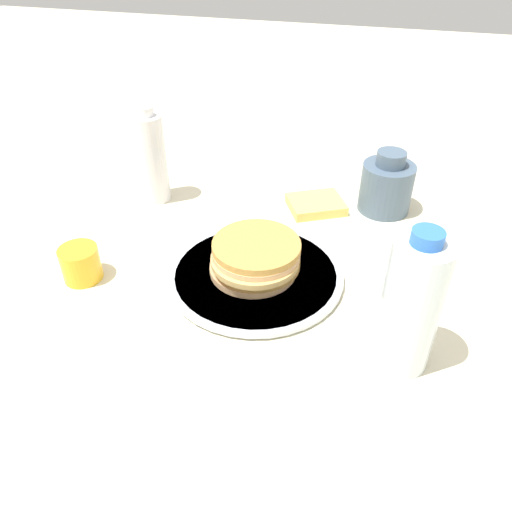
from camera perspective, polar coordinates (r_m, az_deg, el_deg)
ground_plane at (r=0.84m, az=-0.47°, el=-3.51°), size 4.00×4.00×0.00m
plate at (r=0.85m, az=-0.00°, el=-2.15°), size 0.30×0.30×0.01m
pancake_stack at (r=0.84m, az=-0.09°, el=-0.19°), size 0.15×0.16×0.06m
juice_glass at (r=0.89m, az=-19.40°, el=-0.82°), size 0.07×0.07×0.06m
cream_jug at (r=1.05m, az=14.69°, el=7.80°), size 0.10×0.10×0.13m
water_bottle_near at (r=1.06m, az=-11.85°, el=10.89°), size 0.06×0.06×0.20m
water_bottle_mid at (r=0.68m, az=17.27°, el=-5.37°), size 0.08×0.08×0.22m
napkin at (r=1.05m, az=6.87°, el=5.86°), size 0.14×0.13×0.02m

